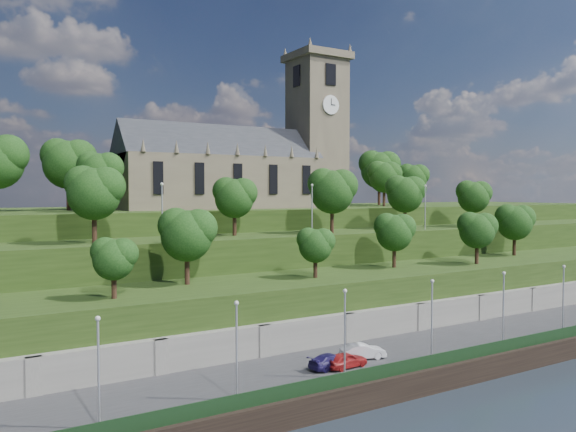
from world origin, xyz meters
TOP-DOWN VIEW (x-y plane):
  - ground at (0.00, 0.00)m, footprint 320.00×320.00m
  - promenade at (0.00, 6.00)m, footprint 160.00×12.00m
  - quay_wall at (0.00, -0.05)m, footprint 160.00×0.50m
  - fence at (0.00, 0.60)m, footprint 160.00×0.10m
  - retaining_wall at (0.00, 11.97)m, footprint 160.00×2.10m
  - embankment_lower at (0.00, 18.00)m, footprint 160.00×12.00m
  - embankment_upper at (0.00, 29.00)m, footprint 160.00×10.00m
  - hilltop at (0.00, 50.00)m, footprint 160.00×32.00m
  - church at (0.79, 45.98)m, footprint 38.60×12.35m
  - trees_lower at (4.48, 18.55)m, footprint 65.18×9.00m
  - trees_upper at (2.12, 28.11)m, footprint 64.29×8.46m
  - trees_hilltop at (-0.51, 45.40)m, footprint 76.43×16.20m
  - lamp_posts_promenade at (-2.00, 2.50)m, footprint 60.36×0.36m
  - lamp_posts_upper at (-0.00, 26.00)m, footprint 40.36×0.36m
  - car_left at (-10.30, 4.58)m, footprint 4.11×1.85m
  - car_middle at (-7.37, 5.94)m, footprint 4.52×2.65m
  - car_right at (-11.55, 5.17)m, footprint 4.56×2.30m

SIDE VIEW (x-z plane):
  - ground at x=0.00m, z-range 0.00..0.00m
  - promenade at x=0.00m, z-range 0.00..2.00m
  - quay_wall at x=0.00m, z-range 0.00..2.20m
  - retaining_wall at x=0.00m, z-range 0.00..5.00m
  - fence at x=0.00m, z-range 2.00..3.20m
  - car_right at x=-11.55m, z-range 2.00..3.27m
  - car_left at x=-10.30m, z-range 2.00..3.37m
  - car_middle at x=-7.37m, z-range 2.00..3.41m
  - embankment_lower at x=0.00m, z-range 0.00..8.00m
  - embankment_upper at x=0.00m, z-range 0.00..12.00m
  - lamp_posts_promenade at x=-2.00m, z-range 2.60..10.11m
  - hilltop at x=0.00m, z-range 0.00..15.00m
  - trees_lower at x=4.48m, z-range 8.88..16.85m
  - lamp_posts_upper at x=0.00m, z-range 12.58..19.23m
  - trees_upper at x=2.12m, z-range 13.16..21.96m
  - trees_hilltop at x=-0.51m, z-range 16.11..26.78m
  - church at x=0.79m, z-range 8.72..36.32m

